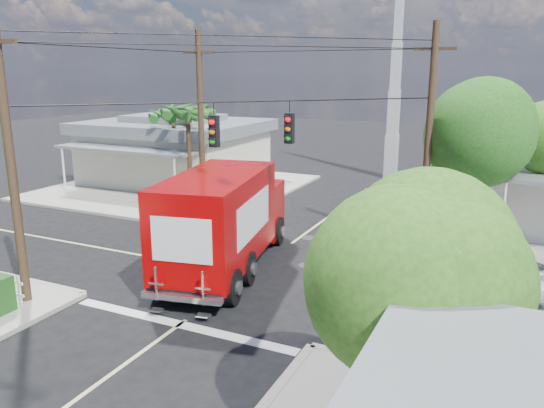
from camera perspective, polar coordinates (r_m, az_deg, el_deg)
The scene contains 12 objects.
ground at distance 19.45m, azimuth -2.55°, elevation -7.61°, with size 120.00×120.00×0.00m, color black.
sidewalk_nw at distance 33.85m, azimuth -10.27°, elevation 1.77°, with size 14.12×14.12×0.14m.
road_markings at distance 18.26m, azimuth -4.73°, elevation -9.13°, with size 32.00×32.00×0.01m.
building_nw at distance 35.38m, azimuth -10.42°, elevation 5.84°, with size 10.80×10.20×4.30m.
radio_tower at distance 36.85m, azimuth 13.05°, elevation 11.38°, with size 0.80×0.80×17.00m.
tree_ne_front at distance 22.86m, azimuth 22.14°, elevation 7.00°, with size 4.21×4.14×6.66m.
tree_se at distance 9.38m, azimuth 14.77°, elevation -6.11°, with size 3.67×3.54×5.62m.
palm_nw_front at distance 28.46m, azimuth -9.07°, elevation 9.63°, with size 3.01×3.08×5.59m.
palm_nw_back at distance 30.86m, azimuth -10.57°, elevation 9.22°, with size 3.01×3.08×5.19m.
utility_poles at distance 20.39m, azimuth -4.54°, elevation 6.98°, with size 12.00×10.68×9.00m.
vending_boxes at distance 23.17m, azimuth 19.37°, elevation -3.01°, with size 1.90×0.50×1.10m.
delivery_truck at distance 19.49m, azimuth -5.12°, elevation -1.71°, with size 4.21×8.96×3.74m.
Camera 1 is at (8.50, -15.94, 7.22)m, focal length 35.00 mm.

